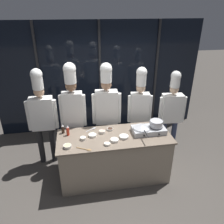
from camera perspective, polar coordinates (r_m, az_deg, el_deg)
The scene contains 23 objects.
ground_plane at distance 4.41m, azimuth 0.58°, elevation -16.16°, with size 24.00×24.00×0.00m, color #47423D.
window_wall_back at distance 5.48m, azimuth -3.15°, elevation 8.82°, with size 5.04×0.09×2.70m.
demo_counter at distance 4.12m, azimuth 0.61°, elevation -11.53°, with size 2.00×0.81×0.89m.
portable_stove at distance 4.00m, azimuth 9.53°, elevation -4.62°, with size 0.59×0.34×0.11m.
frying_pan at distance 3.92m, azimuth 7.76°, elevation -3.84°, with size 0.31×0.53×0.05m.
stock_pot at distance 3.99m, azimuth 11.50°, elevation -2.95°, with size 0.26×0.23×0.12m.
squeeze_bottle_chili at distance 3.92m, azimuth -11.49°, elevation -4.76°, with size 0.05×0.05×0.20m.
squeeze_bottle_soy at distance 4.01m, azimuth -12.72°, elevation -4.35°, with size 0.05×0.05×0.17m.
prep_bowl_ginger at distance 3.63m, azimuth -11.57°, elevation -8.73°, with size 0.13×0.13×0.05m.
prep_bowl_rice at distance 3.81m, azimuth 3.12°, elevation -6.42°, with size 0.17×0.17×0.04m.
prep_bowl_bean_sprouts at distance 3.86m, azimuth -5.12°, elevation -6.01°, with size 0.15×0.15×0.04m.
prep_bowl_onion at distance 3.72m, azimuth 0.66°, elevation -7.29°, with size 0.14×0.14×0.04m.
prep_bowl_chicken at distance 3.63m, azimuth -1.25°, elevation -8.30°, with size 0.11×0.11×0.04m.
prep_bowl_garlic at distance 3.79m, azimuth -7.58°, elevation -6.79°, with size 0.10×0.10×0.05m.
prep_bowl_shrimp at distance 3.94m, azimuth -2.60°, elevation -5.14°, with size 0.11×0.11×0.05m.
prep_bowl_soy_glaze at distance 4.03m, azimuth -0.52°, elevation -4.47°, with size 0.12×0.12×0.04m.
serving_spoon_slotted at distance 3.54m, azimuth -6.53°, elevation -9.71°, with size 0.25×0.16×0.02m.
serving_spoon_solid at distance 4.08m, azimuth -5.07°, elevation -4.39°, with size 0.21×0.15×0.02m.
chef_head at distance 4.35m, azimuth -17.81°, elevation -0.11°, with size 0.57×0.23×1.98m.
chef_sous at distance 4.16m, azimuth -10.27°, elevation 1.64°, with size 0.49×0.23×2.09m.
chef_line at distance 4.27m, azimuth -1.45°, elevation 1.60°, with size 0.57×0.26×2.04m.
chef_pastry at distance 4.48m, azimuth 7.25°, elevation 1.77°, with size 0.49×0.25×1.92m.
chef_apprentice at distance 4.70m, azimuth 15.36°, elevation 0.99°, with size 0.56×0.26×1.83m.
Camera 1 is at (-0.60, -3.22, 2.95)m, focal length 35.00 mm.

